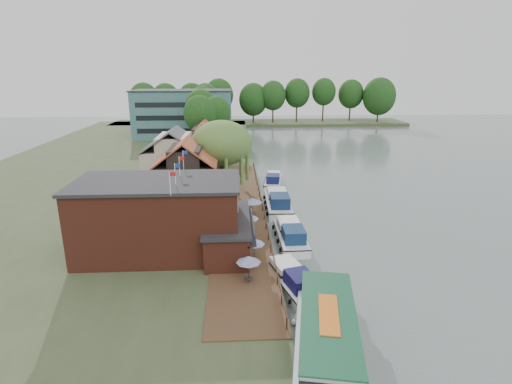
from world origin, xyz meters
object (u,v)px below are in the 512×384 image
object	(u,v)px
umbrella_3	(248,224)
umbrella_1	(254,250)
cruiser_1	(291,232)
tour_boat	(328,343)
cottage_a	(187,172)
pub	(180,216)
hotel_block	(184,114)
cruiser_3	(273,179)
cruiser_2	(278,200)
umbrella_5	(253,207)
cruiser_0	(292,276)
swan	(294,322)
cottage_b	(175,157)
cottage_c	(205,146)
umbrella_4	(244,216)
umbrella_0	(249,269)
willow	(222,157)
umbrella_2	(242,235)

from	to	relation	value
umbrella_3	umbrella_1	bearing A→B (deg)	-87.23
cruiser_1	tour_boat	bearing A→B (deg)	-92.15
umbrella_3	tour_boat	size ratio (longest dim) A/B	0.16
cottage_a	pub	bearing A→B (deg)	-86.19
hotel_block	cruiser_3	xyz separation A→B (m)	(19.58, -44.52, -6.06)
pub	cruiser_2	distance (m)	18.57
umbrella_5	cruiser_0	world-z (taller)	umbrella_5
pub	hotel_block	distance (m)	71.49
swan	cottage_b	bearing A→B (deg)	110.58
cottage_c	umbrella_3	xyz separation A→B (m)	(6.65, -30.46, -2.96)
umbrella_3	tour_boat	bearing A→B (deg)	-76.99
cottage_a	tour_boat	xyz separation A→B (m)	(12.01, -30.30, -3.58)
umbrella_3	cruiser_2	xyz separation A→B (m)	(4.42, 10.99, -0.95)
cottage_a	umbrella_3	world-z (taller)	cottage_a
cottage_a	umbrella_3	bearing A→B (deg)	-56.26
cottage_b	umbrella_4	distance (m)	21.58
cottage_c	swan	bearing A→B (deg)	-78.07
cottage_c	umbrella_0	size ratio (longest dim) A/B	3.58
cottage_c	umbrella_3	size ratio (longest dim) A/B	3.58
cruiser_0	umbrella_4	bearing A→B (deg)	91.66
umbrella_3	cruiser_3	size ratio (longest dim) A/B	0.26
pub	umbrella_0	size ratio (longest dim) A/B	8.42
umbrella_4	umbrella_0	bearing A→B (deg)	-89.80
cruiser_1	cruiser_3	xyz separation A→B (m)	(0.29, 22.73, -0.11)
willow	cruiser_0	distance (m)	27.05
umbrella_2	swan	size ratio (longest dim) A/B	5.40
cottage_a	umbrella_1	xyz separation A→B (m)	(7.97, -17.95, -2.96)
pub	willow	distance (m)	20.36
cottage_b	umbrella_2	size ratio (longest dim) A/B	4.04
cottage_a	cruiser_3	xyz separation A→B (m)	(12.58, 11.48, -4.16)
cottage_c	cruiser_0	xyz separation A→B (m)	(10.09, -39.72, -4.18)
cottage_c	umbrella_0	bearing A→B (deg)	-81.12
umbrella_1	umbrella_5	xyz separation A→B (m)	(0.42, 11.95, 0.00)
cottage_a	cottage_c	size ratio (longest dim) A/B	1.01
pub	cottage_c	xyz separation A→B (m)	(0.00, 34.00, 0.60)
swan	umbrella_4	bearing A→B (deg)	100.56
umbrella_0	swan	xyz separation A→B (m)	(3.17, -4.44, -2.07)
cottage_a	cruiser_0	bearing A→B (deg)	-61.84
hotel_block	cruiser_0	world-z (taller)	hotel_block
willow	pub	bearing A→B (deg)	-99.93
pub	cottage_c	distance (m)	34.01
swan	cruiser_1	bearing A→B (deg)	83.08
umbrella_5	cruiser_3	world-z (taller)	umbrella_5
cottage_b	umbrella_2	bearing A→B (deg)	-67.70
umbrella_0	cruiser_2	xyz separation A→B (m)	(4.75, 21.05, -0.95)
pub	umbrella_0	bearing A→B (deg)	-45.83
umbrella_0	umbrella_5	bearing A→B (deg)	86.12
umbrella_3	cruiser_3	distance (m)	23.49
cottage_c	umbrella_3	world-z (taller)	cottage_c
umbrella_3	cruiser_1	xyz separation A→B (m)	(4.63, 0.21, -1.09)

